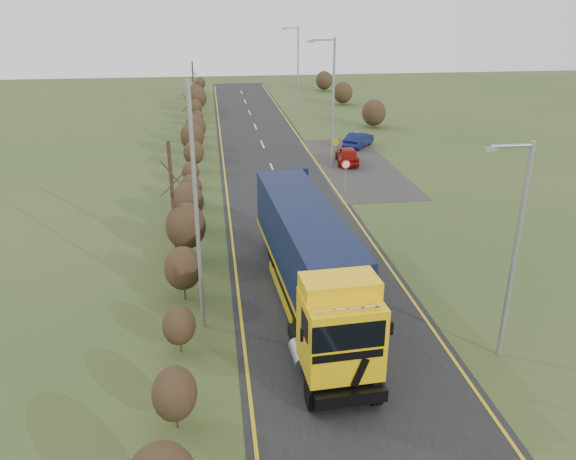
% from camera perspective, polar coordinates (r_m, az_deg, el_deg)
% --- Properties ---
extents(ground, '(160.00, 160.00, 0.00)m').
position_cam_1_polar(ground, '(25.23, 3.41, -6.11)').
color(ground, '#33471E').
rests_on(ground, ground).
extents(road, '(8.00, 120.00, 0.02)m').
position_cam_1_polar(road, '(34.24, 0.23, 1.76)').
color(road, black).
rests_on(road, ground).
extents(layby, '(6.00, 18.00, 0.02)m').
position_cam_1_polar(layby, '(44.82, 6.73, 6.54)').
color(layby, '#2A2825').
rests_on(layby, ground).
extents(lane_markings, '(7.52, 116.00, 0.01)m').
position_cam_1_polar(lane_markings, '(33.95, 0.30, 1.61)').
color(lane_markings, gold).
rests_on(lane_markings, road).
extents(hedgerow, '(2.24, 102.04, 6.05)m').
position_cam_1_polar(hedgerow, '(31.45, -10.12, 2.64)').
color(hedgerow, '#2E2114').
rests_on(hedgerow, ground).
extents(lorry, '(3.09, 14.59, 4.03)m').
position_cam_1_polar(lorry, '(23.09, 2.12, -2.53)').
color(lorry, black).
rests_on(lorry, ground).
extents(car_red_hatchback, '(2.12, 4.21, 1.38)m').
position_cam_1_polar(car_red_hatchback, '(45.14, 6.05, 7.57)').
color(car_red_hatchback, maroon).
rests_on(car_red_hatchback, ground).
extents(car_blue_sedan, '(3.51, 4.03, 1.32)m').
position_cam_1_polar(car_blue_sedan, '(50.70, 7.19, 9.10)').
color(car_blue_sedan, '#0B113D').
rests_on(car_blue_sedan, ground).
extents(streetlight_near, '(1.69, 0.18, 7.90)m').
position_cam_1_polar(streetlight_near, '(20.34, 21.95, -1.50)').
color(streetlight_near, gray).
rests_on(streetlight_near, ground).
extents(streetlight_mid, '(2.04, 0.19, 9.61)m').
position_cam_1_polar(streetlight_mid, '(43.01, 4.44, 13.20)').
color(streetlight_mid, gray).
rests_on(streetlight_mid, ground).
extents(streetlight_far, '(2.00, 0.19, 9.44)m').
position_cam_1_polar(streetlight_far, '(67.68, 0.91, 16.40)').
color(streetlight_far, gray).
rests_on(streetlight_far, ground).
extents(left_pole, '(0.16, 0.16, 9.53)m').
position_cam_1_polar(left_pole, '(20.77, -9.28, 1.68)').
color(left_pole, gray).
rests_on(left_pole, ground).
extents(speed_sign, '(0.63, 0.10, 2.30)m').
position_cam_1_polar(speed_sign, '(37.67, 5.88, 6.10)').
color(speed_sign, gray).
rests_on(speed_sign, ground).
extents(warning_board, '(0.69, 0.11, 1.80)m').
position_cam_1_polar(warning_board, '(46.07, 4.82, 8.42)').
color(warning_board, gray).
rests_on(warning_board, ground).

